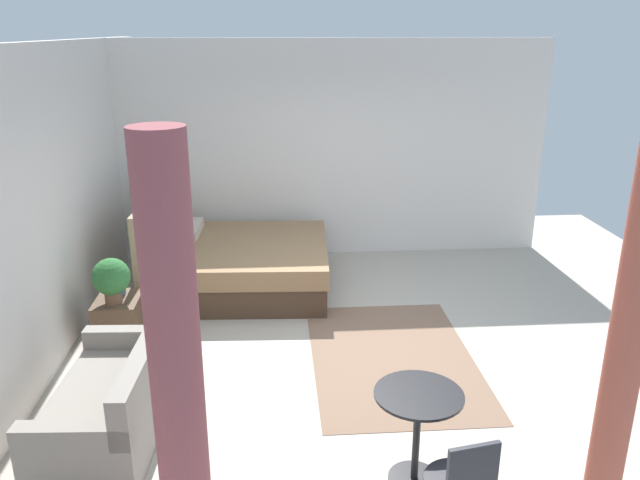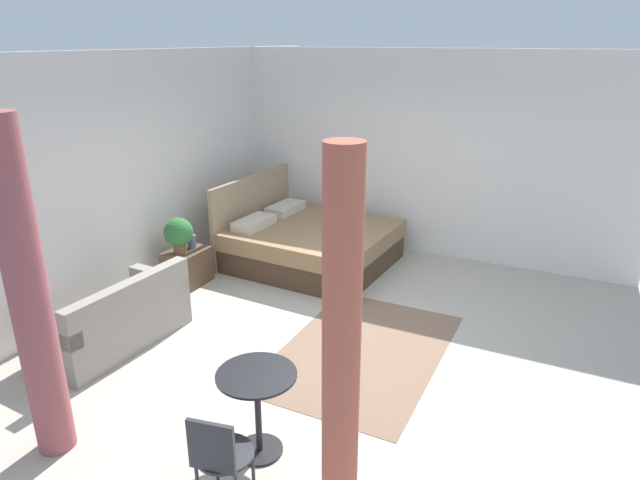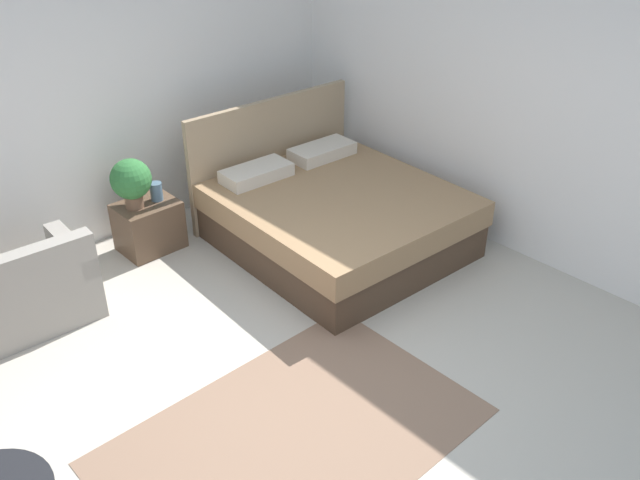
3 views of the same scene
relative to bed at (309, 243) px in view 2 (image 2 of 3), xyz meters
name	(u,v)px [view 2 (image 2 of 3)]	position (x,y,z in m)	size (l,w,h in m)	color
ground_plane	(345,335)	(-1.62, -1.28, -0.32)	(8.66, 8.78, 0.02)	#B2A899
wall_back	(128,176)	(-1.62, 1.61, 1.14)	(8.66, 0.12, 2.89)	silver
wall_right	(427,155)	(1.20, -1.28, 1.14)	(0.12, 5.78, 2.89)	silver
area_rug	(362,351)	(-1.85, -1.57, -0.30)	(2.32, 1.53, 0.01)	#7F604C
bed	(309,243)	(0.00, 0.00, 0.00)	(1.96, 2.15, 1.16)	#473323
couch	(115,321)	(-2.85, 0.78, -0.04)	(1.57, 0.87, 0.76)	gray
nightstand	(187,267)	(-1.30, 1.09, -0.08)	(0.54, 0.43, 0.46)	brown
potted_plant	(179,233)	(-1.40, 1.10, 0.42)	(0.36, 0.36, 0.46)	brown
vase	(192,241)	(-1.18, 1.09, 0.24)	(0.11, 0.11, 0.17)	slate
balcony_table	(257,398)	(-3.55, -1.41, 0.18)	(0.60, 0.60, 0.70)	black
cafe_chair_near_window	(219,455)	(-4.20, -1.53, 0.21)	(0.45, 0.45, 0.83)	#2D2D33
curtain_left	(341,386)	(-4.20, -2.37, 0.98)	(0.20, 0.20, 2.58)	#C15B47
curtain_right	(29,297)	(-4.20, 0.05, 0.98)	(0.28, 0.28, 2.58)	#994C51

